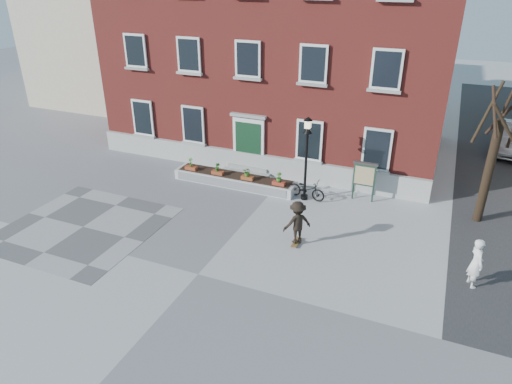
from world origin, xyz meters
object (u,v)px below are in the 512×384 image
at_px(lamp_post, 307,147).
at_px(bicycle, 307,189).
at_px(skateboarder, 297,223).
at_px(bystander, 476,263).
at_px(parked_car, 512,138).
at_px(notice_board, 365,175).

bearing_deg(lamp_post, bicycle, 60.73).
xyz_separation_m(lamp_post, skateboarder, (0.89, -3.80, -1.60)).
bearing_deg(bicycle, bystander, -110.96).
xyz_separation_m(parked_car, lamp_post, (-9.18, -10.73, 1.72)).
distance_m(bystander, lamp_post, 8.32).
bearing_deg(skateboarder, bicycle, 101.99).
distance_m(lamp_post, skateboarder, 4.22).
bearing_deg(bicycle, parked_car, -31.62).
distance_m(bicycle, parked_car, 14.00).
height_order(bystander, skateboarder, skateboarder).
relative_size(bicycle, bystander, 1.02).
bearing_deg(bystander, skateboarder, 64.37).
xyz_separation_m(parked_car, skateboarder, (-8.29, -14.54, 0.12)).
distance_m(parked_car, lamp_post, 14.23).
height_order(bystander, notice_board, notice_board).
distance_m(bicycle, lamp_post, 2.07).
bearing_deg(bicycle, skateboarder, -158.97).
height_order(bicycle, parked_car, parked_car).
bearing_deg(parked_car, notice_board, -117.76).
relative_size(bicycle, parked_car, 0.37).
bearing_deg(parked_car, bystander, -91.43).
distance_m(parked_car, bystander, 14.84).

